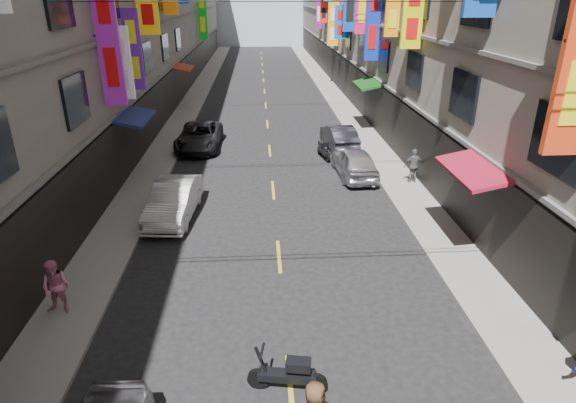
{
  "coord_description": "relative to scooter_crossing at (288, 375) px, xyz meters",
  "views": [
    {
      "loc": [
        -0.56,
        3.74,
        8.23
      ],
      "look_at": [
        -0.05,
        12.05,
        4.61
      ],
      "focal_mm": 30.0,
      "sensor_mm": 36.0,
      "label": 1
    }
  ],
  "objects": [
    {
      "name": "scooter_crossing",
      "position": [
        0.0,
        0.0,
        0.0
      ],
      "size": [
        1.79,
        0.61,
        1.14
      ],
      "rotation": [
        0.0,
        0.0,
        1.4
      ],
      "color": "black",
      "rests_on": "ground"
    },
    {
      "name": "car_left_far",
      "position": [
        -3.95,
        18.72,
        0.26
      ],
      "size": [
        2.49,
        5.12,
        1.4
      ],
      "primitive_type": "imported",
      "rotation": [
        0.0,
        0.0,
        -0.03
      ],
      "color": "black",
      "rests_on": "ground"
    },
    {
      "name": "lane_markings",
      "position": [
        0.05,
        27.01,
        -0.44
      ],
      "size": [
        0.12,
        80.2,
        0.01
      ],
      "color": "gold",
      "rests_on": "ground"
    },
    {
      "name": "pedestrian_lfar",
      "position": [
        -6.12,
        3.13,
        0.47
      ],
      "size": [
        0.83,
        0.63,
        1.58
      ],
      "primitive_type": "imported",
      "rotation": [
        0.0,
        0.0,
        -0.14
      ],
      "color": "pink",
      "rests_on": "sidewalk_left"
    },
    {
      "name": "car_left_mid",
      "position": [
        -3.95,
        9.36,
        0.28
      ],
      "size": [
        1.87,
        4.5,
        1.45
      ],
      "primitive_type": "imported",
      "rotation": [
        0.0,
        0.0,
        -0.08
      ],
      "color": "silver",
      "rests_on": "ground"
    },
    {
      "name": "pedestrian_rfar",
      "position": [
        6.56,
        12.33,
        0.48
      ],
      "size": [
        0.97,
        0.6,
        1.6
      ],
      "primitive_type": "imported",
      "rotation": [
        0.0,
        0.0,
        3.21
      ],
      "color": "#525254",
      "rests_on": "sidewalk_right"
    },
    {
      "name": "car_right_far",
      "position": [
        4.05,
        18.27,
        0.23
      ],
      "size": [
        1.79,
        4.21,
        1.35
      ],
      "primitive_type": "imported",
      "rotation": [
        0.0,
        0.0,
        3.23
      ],
      "color": "#26252C",
      "rests_on": "ground"
    },
    {
      "name": "scooter_far_right",
      "position": [
        2.92,
        16.43,
        0.0
      ],
      "size": [
        0.64,
        1.79,
        1.14
      ],
      "rotation": [
        0.0,
        0.0,
        3.34
      ],
      "color": "black",
      "rests_on": "ground"
    },
    {
      "name": "car_right_mid",
      "position": [
        4.05,
        13.58,
        0.27
      ],
      "size": [
        1.87,
        4.25,
        1.42
      ],
      "primitive_type": "imported",
      "rotation": [
        0.0,
        0.0,
        3.19
      ],
      "color": "#B7B7BC",
      "rests_on": "ground"
    },
    {
      "name": "street_awnings",
      "position": [
        -1.21,
        14.01,
        2.56
      ],
      "size": [
        13.99,
        35.2,
        0.41
      ],
      "color": "#154F22",
      "rests_on": "ground"
    },
    {
      "name": "sidewalk_right",
      "position": [
        6.05,
        30.01,
        -0.38
      ],
      "size": [
        2.0,
        90.0,
        0.12
      ],
      "primitive_type": "cube",
      "color": "slate",
      "rests_on": "ground"
    },
    {
      "name": "sidewalk_left",
      "position": [
        -5.95,
        30.01,
        -0.38
      ],
      "size": [
        2.0,
        90.0,
        0.12
      ],
      "primitive_type": "cube",
      "color": "slate",
      "rests_on": "ground"
    }
  ]
}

